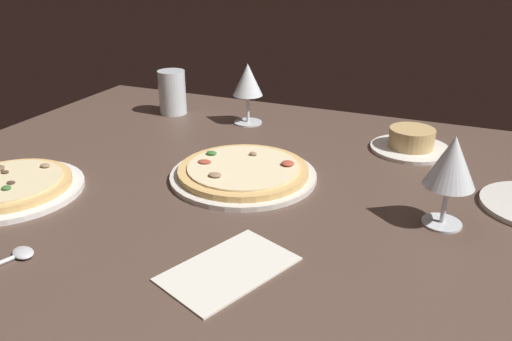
% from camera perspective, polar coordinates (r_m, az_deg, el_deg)
% --- Properties ---
extents(dining_table, '(1.50, 1.10, 0.04)m').
position_cam_1_polar(dining_table, '(0.95, 1.51, -3.52)').
color(dining_table, brown).
rests_on(dining_table, ground).
extents(pizza_main, '(0.29, 0.29, 0.03)m').
position_cam_1_polar(pizza_main, '(1.00, -1.45, -0.21)').
color(pizza_main, silver).
rests_on(pizza_main, dining_table).
extents(pizza_side, '(0.27, 0.27, 0.03)m').
position_cam_1_polar(pizza_side, '(1.05, -26.07, -1.64)').
color(pizza_side, white).
rests_on(pizza_side, dining_table).
extents(ramekin_on_saucer, '(0.18, 0.18, 0.05)m').
position_cam_1_polar(ramekin_on_saucer, '(1.18, 17.10, 3.11)').
color(ramekin_on_saucer, silver).
rests_on(ramekin_on_saucer, dining_table).
extents(wine_glass_far, '(0.08, 0.08, 0.16)m').
position_cam_1_polar(wine_glass_far, '(1.29, -0.94, 9.96)').
color(wine_glass_far, silver).
rests_on(wine_glass_far, dining_table).
extents(wine_glass_near, '(0.08, 0.08, 0.15)m').
position_cam_1_polar(wine_glass_near, '(0.85, 21.22, 0.68)').
color(wine_glass_near, silver).
rests_on(wine_glass_near, dining_table).
extents(water_glass, '(0.07, 0.07, 0.12)m').
position_cam_1_polar(water_glass, '(1.40, -9.42, 8.40)').
color(water_glass, silver).
rests_on(water_glass, dining_table).
extents(paper_menu, '(0.18, 0.22, 0.00)m').
position_cam_1_polar(paper_menu, '(0.73, -3.09, -11.04)').
color(paper_menu, silver).
rests_on(paper_menu, dining_table).
extents(spoon, '(0.06, 0.11, 0.01)m').
position_cam_1_polar(spoon, '(0.83, -25.72, -8.78)').
color(spoon, silver).
rests_on(spoon, dining_table).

